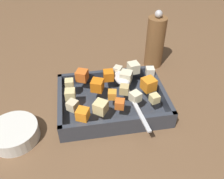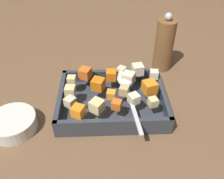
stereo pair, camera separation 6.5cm
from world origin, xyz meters
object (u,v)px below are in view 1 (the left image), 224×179
(baking_dish, at_px, (112,102))
(pepper_mill, at_px, (155,42))
(small_prep_bowl, at_px, (14,133))
(serving_spoon, at_px, (124,81))

(baking_dish, height_order, pepper_mill, pepper_mill)
(baking_dish, distance_m, small_prep_bowl, 0.27)
(baking_dish, bearing_deg, small_prep_bowl, 16.26)
(serving_spoon, xyz_separation_m, small_prep_bowl, (0.30, 0.11, -0.04))
(serving_spoon, distance_m, small_prep_bowl, 0.32)
(pepper_mill, height_order, small_prep_bowl, pepper_mill)
(small_prep_bowl, bearing_deg, pepper_mill, -148.79)
(pepper_mill, xyz_separation_m, small_prep_bowl, (0.43, 0.26, -0.07))
(baking_dish, distance_m, pepper_mill, 0.27)
(baking_dish, relative_size, pepper_mill, 1.50)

